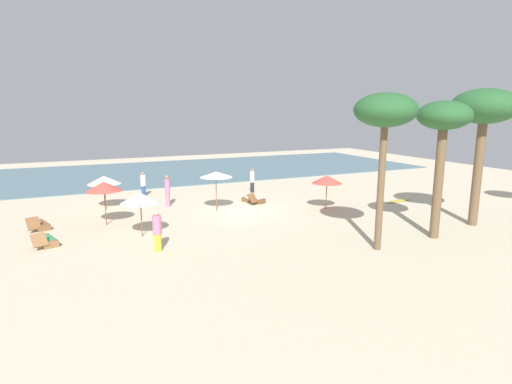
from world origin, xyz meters
The scene contains 18 objects.
ground_plane centered at (0.00, 0.00, 0.00)m, with size 60.00×60.00×0.00m, color beige.
ocean_water centered at (0.00, 17.00, 0.03)m, with size 48.00×16.00×0.06m, color slate.
umbrella_0 centered at (-1.29, 0.62, 2.14)m, with size 1.85×1.85×2.30m.
umbrella_1 centered at (4.79, -1.56, 1.77)m, with size 1.76×1.76×2.00m.
umbrella_2 centered at (-7.38, 0.14, 2.00)m, with size 1.78×1.78×2.25m.
umbrella_3 centered at (-6.03, -2.58, 1.82)m, with size 1.82×1.82×2.06m.
umbrella_4 centered at (-7.08, 3.90, 1.72)m, with size 1.92×1.92×1.97m.
lounger_0 centered at (1.56, 1.76, 0.18)m, with size 1.31×1.77×0.68m.
lounger_1 centered at (-10.46, 0.84, 0.17)m, with size 1.09×1.76×0.72m.
lounger_2 centered at (-10.06, -2.08, 0.18)m, with size 1.09×1.80×0.67m.
person_0 centered at (-5.78, -4.96, 0.87)m, with size 0.38×0.38×1.74m.
person_1 centered at (-3.61, 2.88, 1.00)m, with size 0.42×0.42×1.93m.
person_2 centered at (2.83, 4.82, 0.86)m, with size 0.43×0.43×1.69m.
person_3 centered at (-4.44, 6.55, 0.84)m, with size 0.43×0.43×1.67m.
palm_0 centered at (2.70, -8.51, 5.62)m, with size 2.48×2.48×6.45m.
palm_1 centered at (9.65, -7.54, 5.75)m, with size 3.10×3.10×6.79m.
palm_3 centered at (6.16, -8.30, 5.21)m, with size 2.31×2.31×6.18m.
surfboard centered at (10.20, -1.75, 0.04)m, with size 2.31×0.93×0.07m.
Camera 1 is at (-8.83, -21.55, 5.80)m, focal length 29.04 mm.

